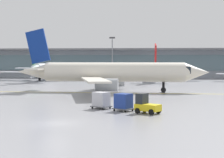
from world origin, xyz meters
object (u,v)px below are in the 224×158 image
Objects in this scene: taxiing_regional_jet at (112,73)px; cargo_dolly_lead at (123,102)px; gate_airplane_3 at (153,70)px; cargo_dolly_trailing at (101,100)px; gate_airplane_2 at (48,69)px; baggage_tug at (146,105)px; apron_light_mast_1 at (112,56)px.

cargo_dolly_lead is at bearing -79.87° from taxiing_regional_jet.
cargo_dolly_trailing is (-7.74, -60.51, -1.92)m from gate_airplane_3.
cargo_dolly_lead is at bearing 173.97° from gate_airplane_3.
baggage_tug is (26.97, -62.89, -2.28)m from gate_airplane_2.
apron_light_mast_1 is at bearing 129.96° from baggage_tug.
taxiing_regional_jet is at bearing 130.32° from cargo_dolly_lead.
baggage_tug is 6.14m from cargo_dolly_trailing.
gate_airplane_2 is at bearing -140.68° from apron_light_mast_1.
gate_airplane_2 is at bearing 145.81° from baggage_tug.
taxiing_regional_jet is 26.99m from baggage_tug.
apron_light_mast_1 is (17.04, 13.96, 4.07)m from gate_airplane_2.
gate_airplane_2 is at bearing 144.37° from cargo_dolly_lead.
cargo_dolly_lead is 0.20× the size of apron_light_mast_1.
baggage_tug is 1.12× the size of cargo_dolly_trailing.
taxiing_regional_jet reaches higher than baggage_tug.
taxiing_regional_jet is (21.14, -36.66, 0.27)m from gate_airplane_2.
gate_airplane_3 is 62.46m from cargo_dolly_lead.
apron_light_mast_1 is (-9.93, 76.85, 6.35)m from baggage_tug.
gate_airplane_2 is 1.07× the size of gate_airplane_3.
cargo_dolly_trailing is at bearing -86.30° from apron_light_mast_1.
apron_light_mast_1 is (-12.50, 13.03, 4.28)m from gate_airplane_3.
apron_light_mast_1 is at bearing -49.22° from gate_airplane_2.
taxiing_regional_jet reaches higher than cargo_dolly_lead.
gate_airplane_3 is 38.52m from taxiing_regional_jet.
gate_airplane_3 reaches higher than cargo_dolly_trailing.
apron_light_mast_1 is at bearing 42.42° from gate_airplane_3.
cargo_dolly_lead and cargo_dolly_trailing have the same top height.
baggage_tug is 0.22× the size of apron_light_mast_1.
taxiing_regional_jet is 13.17× the size of cargo_dolly_lead.
gate_airplane_3 is at bearing -86.74° from gate_airplane_2.
gate_airplane_3 is 18.55m from apron_light_mast_1.
baggage_tug is 1.12× the size of cargo_dolly_lead.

